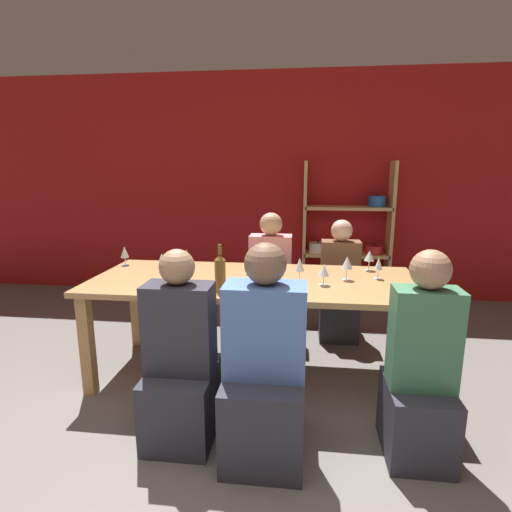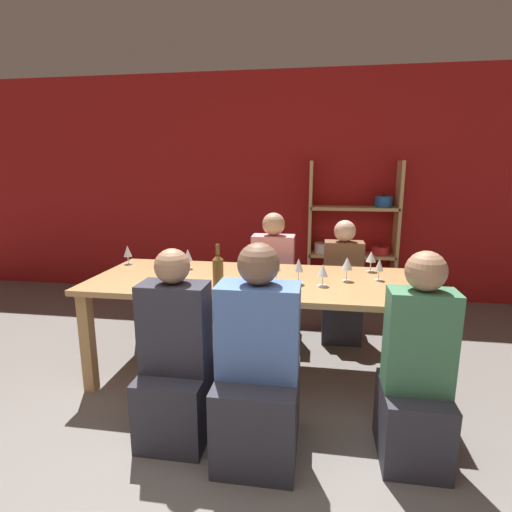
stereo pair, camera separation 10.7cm
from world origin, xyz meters
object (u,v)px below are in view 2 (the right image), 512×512
Objects in this scene: person_far_b at (273,291)px; wine_glass_white_d at (163,258)px; wine_glass_empty_a at (347,264)px; wine_glass_white_e at (128,252)px; wine_glass_empty_b at (188,255)px; wine_glass_white_f at (323,271)px; person_far_a at (342,295)px; wine_glass_white_a at (371,257)px; person_near_b at (415,384)px; wine_glass_white_g at (277,266)px; wine_bottle_green at (218,272)px; wine_glass_white_c at (256,266)px; wine_glass_red_a at (379,266)px; wine_glass_red_b at (249,260)px; person_near_c at (177,370)px; dining_table at (254,289)px; shelf_unit at (352,248)px; person_near_a at (258,380)px; wine_glass_white_b at (299,266)px.

wine_glass_white_d is at bearing 38.40° from person_far_b.
wine_glass_empty_a reaches higher than wine_glass_white_e.
wine_glass_empty_b reaches higher than wine_glass_white_f.
wine_glass_empty_b is at bearing 25.52° from person_far_a.
wine_glass_white_a is 2.02m from wine_glass_white_e.
wine_glass_white_g is at bearing 137.96° from person_near_b.
person_far_a is 0.65m from person_far_b.
wine_glass_white_f is at bearing 18.04° from wine_bottle_green.
wine_glass_red_a is at bearing 13.71° from wine_glass_white_c.
wine_bottle_green is at bearing -33.71° from wine_glass_white_e.
person_near_b reaches higher than wine_glass_empty_b.
wine_glass_empty_b is at bearing 24.24° from wine_glass_white_d.
wine_glass_red_b is (-0.94, -0.22, -0.01)m from wine_glass_white_a.
person_near_c reaches higher than wine_bottle_green.
wine_glass_white_c is (0.22, 0.23, -0.00)m from wine_bottle_green.
wine_glass_white_g is at bearing 56.17° from person_near_c.
wine_glass_white_e is at bearing 165.39° from dining_table.
person_near_b is at bearing 121.25° from person_far_b.
wine_glass_red_b is at bearing 73.05° from person_near_c.
person_near_c is (-1.24, -0.88, -0.46)m from wine_glass_red_a.
dining_table is 1.12m from person_far_a.
person_far_a is at bearing -98.70° from shelf_unit.
wine_glass_empty_b is 1.07× the size of wine_glass_white_g.
person_near_b reaches higher than wine_bottle_green.
wine_glass_white_d is 1.42m from person_near_a.
wine_glass_white_g is (-0.74, -0.13, -0.00)m from wine_glass_red_a.
dining_table is 15.61× the size of wine_glass_white_f.
wine_glass_white_b reaches higher than wine_glass_white_g.
dining_table is at bearing 105.71° from wine_glass_white_c.
dining_table is 15.07× the size of wine_glass_red_b.
person_far_a reaches higher than wine_glass_white_d.
wine_glass_white_a is 0.99× the size of wine_glass_empty_b.
wine_glass_white_c is at bearing -151.34° from wine_glass_white_a.
wine_glass_white_a is at bearing 56.19° from wine_glass_empty_a.
dining_table is at bearing -114.36° from shelf_unit.
wine_bottle_green is 0.67m from person_near_c.
wine_glass_white_b is 1.14× the size of wine_glass_white_e.
wine_glass_white_c is 0.90m from person_near_c.
wine_glass_white_c is 0.16m from wine_glass_white_g.
wine_glass_white_e is at bearing 165.87° from wine_glass_white_f.
wine_glass_white_b is 0.17× the size of person_far_a.
wine_glass_red_a is 0.89m from person_far_a.
dining_table is 2.15× the size of person_far_a.
person_far_b reaches higher than wine_glass_white_c.
shelf_unit is at bearing 49.67° from wine_glass_empty_b.
wine_glass_red_b is at bearing 114.14° from dining_table.
person_far_b reaches higher than wine_glass_white_f.
shelf_unit is 2.21m from wine_glass_white_c.
person_near_a is (-0.72, -1.21, -0.45)m from wine_glass_white_a.
wine_glass_white_d is 1.68m from person_far_a.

